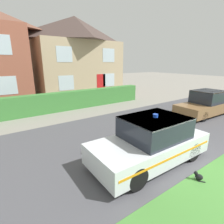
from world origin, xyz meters
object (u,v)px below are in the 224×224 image
at_px(cat, 198,176).
at_px(house_right, 76,56).
at_px(police_car, 151,141).
at_px(neighbour_car_near, 206,104).

distance_m(cat, house_right, 16.50).
bearing_deg(house_right, police_car, -105.47).
bearing_deg(cat, house_right, -51.35).
xyz_separation_m(cat, house_right, (3.55, 15.66, 3.79)).
relative_size(police_car, house_right, 0.47).
relative_size(cat, house_right, 0.04).
xyz_separation_m(police_car, neighbour_car_near, (7.00, 1.75, -0.04)).
bearing_deg(house_right, cat, -102.76).
height_order(cat, house_right, house_right).
bearing_deg(cat, neighbour_car_near, -102.35).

